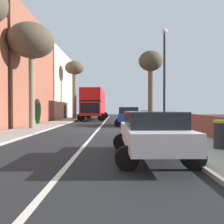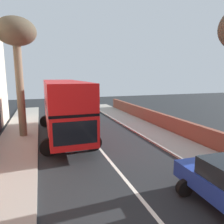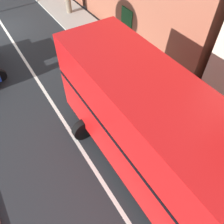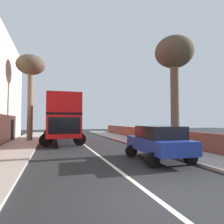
{
  "view_description": "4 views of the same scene",
  "coord_description": "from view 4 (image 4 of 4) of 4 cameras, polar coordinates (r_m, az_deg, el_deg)",
  "views": [
    {
      "loc": [
        1.39,
        -16.71,
        1.63
      ],
      "look_at": [
        0.86,
        10.94,
        1.15
      ],
      "focal_mm": 36.66,
      "sensor_mm": 36.0,
      "label": 1
    },
    {
      "loc": [
        -3.28,
        -0.2,
        4.46
      ],
      "look_at": [
        1.96,
        15.01,
        1.63
      ],
      "focal_mm": 33.45,
      "sensor_mm": 36.0,
      "label": 2
    },
    {
      "loc": [
        1.6,
        16.86,
        7.99
      ],
      "look_at": [
        -1.16,
        12.57,
        2.19
      ],
      "focal_mm": 35.49,
      "sensor_mm": 36.0,
      "label": 3
    },
    {
      "loc": [
        -2.54,
        -4.36,
        1.97
      ],
      "look_at": [
        2.5,
        12.24,
        2.75
      ],
      "focal_mm": 31.55,
      "sensor_mm": 36.0,
      "label": 4
    }
  ],
  "objects": [
    {
      "name": "ground_plane",
      "position": [
        5.41,
        13.58,
        -23.8
      ],
      "size": [
        84.0,
        84.0,
        0.0
      ],
      "primitive_type": "plane",
      "color": "black"
    },
    {
      "name": "road_centre_line",
      "position": [
        5.41,
        13.58,
        -23.76
      ],
      "size": [
        0.16,
        54.0,
        0.01
      ],
      "primitive_type": "cube",
      "color": "silver",
      "rests_on": "ground"
    },
    {
      "name": "parked_car_blue_right_2",
      "position": [
        10.09,
        13.31,
        -8.22
      ],
      "size": [
        2.62,
        4.16,
        1.71
      ],
      "color": "#1E389E",
      "rests_on": "ground"
    },
    {
      "name": "street_tree_left_0",
      "position": [
        20.92,
        -22.48,
        11.33
      ],
      "size": [
        2.69,
        2.69,
        8.21
      ],
      "color": "brown",
      "rests_on": "sidewalk_left"
    },
    {
      "name": "street_tree_right_5",
      "position": [
        13.54,
        17.6,
        14.63
      ],
      "size": [
        2.42,
        2.42,
        7.22
      ],
      "color": "brown",
      "rests_on": "sidewalk_right"
    },
    {
      "name": "double_decker_bus",
      "position": [
        19.36,
        -14.39,
        -1.35
      ],
      "size": [
        3.59,
        10.31,
        4.06
      ],
      "color": "red",
      "rests_on": "ground"
    }
  ]
}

